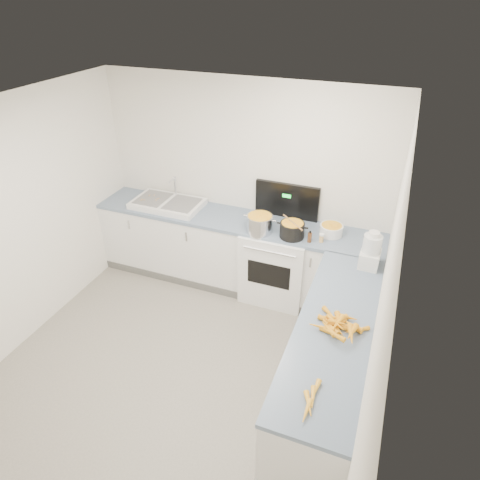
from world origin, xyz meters
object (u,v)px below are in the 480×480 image
(black_pot, at_px, (292,231))
(extract_bottle, at_px, (310,237))
(steel_pot, at_px, (260,224))
(sink, at_px, (168,203))
(stove, at_px, (277,261))
(spice_jar, at_px, (321,239))
(food_processor, at_px, (371,252))
(mixing_bowl, at_px, (331,230))

(black_pot, xyz_separation_m, extract_bottle, (0.21, -0.04, -0.02))
(steel_pot, height_order, black_pot, steel_pot)
(sink, relative_size, extract_bottle, 7.70)
(stove, bearing_deg, spice_jar, -14.76)
(sink, relative_size, food_processor, 2.23)
(steel_pot, xyz_separation_m, food_processor, (1.22, -0.25, 0.08))
(spice_jar, bearing_deg, mixing_bowl, 70.65)
(steel_pot, height_order, spice_jar, steel_pot)
(steel_pot, bearing_deg, stove, 42.27)
(sink, height_order, spice_jar, sink)
(sink, distance_m, mixing_bowl, 2.03)
(steel_pot, bearing_deg, sink, 172.01)
(stove, height_order, food_processor, stove)
(stove, height_order, spice_jar, stove)
(mixing_bowl, height_order, extract_bottle, mixing_bowl)
(steel_pot, height_order, food_processor, food_processor)
(stove, distance_m, steel_pot, 0.61)
(extract_bottle, distance_m, spice_jar, 0.13)
(steel_pot, relative_size, food_processor, 0.77)
(mixing_bowl, bearing_deg, spice_jar, -109.35)
(stove, relative_size, sink, 1.58)
(food_processor, bearing_deg, black_pot, 162.72)
(black_pot, bearing_deg, extract_bottle, -9.80)
(sink, xyz_separation_m, mixing_bowl, (2.03, 0.04, 0.02))
(mixing_bowl, xyz_separation_m, food_processor, (0.46, -0.47, 0.11))
(mixing_bowl, bearing_deg, extract_bottle, -127.81)
(stove, xyz_separation_m, spice_jar, (0.51, -0.14, 0.51))
(sink, distance_m, spice_jar, 1.97)
(steel_pot, xyz_separation_m, black_pot, (0.37, 0.01, -0.01))
(steel_pot, height_order, extract_bottle, steel_pot)
(stove, bearing_deg, sink, 179.38)
(mixing_bowl, height_order, food_processor, food_processor)
(stove, relative_size, steel_pot, 4.58)
(sink, relative_size, spice_jar, 10.54)
(sink, xyz_separation_m, extract_bottle, (1.85, -0.20, 0.02))
(stove, relative_size, black_pot, 5.06)
(black_pot, distance_m, food_processor, 0.90)
(sink, relative_size, steel_pot, 2.90)
(stove, distance_m, food_processor, 1.29)
(sink, bearing_deg, mixing_bowl, 1.13)
(spice_jar, bearing_deg, stove, 165.24)
(mixing_bowl, distance_m, extract_bottle, 0.30)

